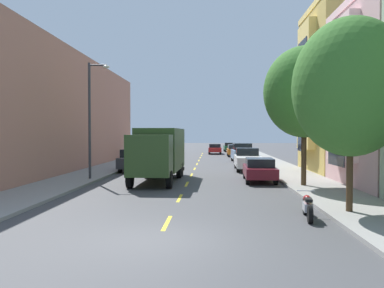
{
  "coord_description": "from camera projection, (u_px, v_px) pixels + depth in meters",
  "views": [
    {
      "loc": [
        1.49,
        -10.89,
        2.94
      ],
      "look_at": [
        -0.61,
        29.45,
        1.85
      ],
      "focal_mm": 37.26,
      "sensor_mm": 36.0,
      "label": 1
    }
  ],
  "objects": [
    {
      "name": "parked_pickup_charcoal",
      "position": [
        137.0,
        160.0,
        31.09
      ],
      "size": [
        2.12,
        5.35,
        1.73
      ],
      "color": "#333338",
      "rests_on": "ground_plane"
    },
    {
      "name": "moving_red_sedan",
      "position": [
        215.0,
        149.0,
        56.65
      ],
      "size": [
        1.8,
        4.5,
        1.43
      ],
      "color": "#AD1E1E",
      "rests_on": "ground_plane"
    },
    {
      "name": "sidewalk_right",
      "position": [
        270.0,
        163.0,
        38.61
      ],
      "size": [
        3.2,
        120.0,
        0.14
      ],
      "primitive_type": "cube",
      "color": "gray",
      "rests_on": "ground_plane"
    },
    {
      "name": "parked_sedan_forest",
      "position": [
        230.0,
        147.0,
        64.12
      ],
      "size": [
        1.87,
        4.53,
        1.43
      ],
      "color": "#194C28",
      "rests_on": "ground_plane"
    },
    {
      "name": "street_tree_second",
      "position": [
        304.0,
        92.0,
        21.34
      ],
      "size": [
        4.35,
        4.35,
        7.47
      ],
      "color": "#47331E",
      "rests_on": "sidewalk_right"
    },
    {
      "name": "parked_pickup_black",
      "position": [
        168.0,
        150.0,
        51.38
      ],
      "size": [
        2.06,
        5.32,
        1.73
      ],
      "color": "black",
      "rests_on": "ground_plane"
    },
    {
      "name": "sidewalk_left",
      "position": [
        126.0,
        162.0,
        39.35
      ],
      "size": [
        3.2,
        120.0,
        0.14
      ],
      "primitive_type": "cube",
      "color": "gray",
      "rests_on": "ground_plane"
    },
    {
      "name": "parked_suv_silver",
      "position": [
        157.0,
        151.0,
        42.73
      ],
      "size": [
        1.96,
        4.81,
        1.93
      ],
      "color": "#B2B5BA",
      "rests_on": "ground_plane"
    },
    {
      "name": "ground_plane",
      "position": [
        198.0,
        162.0,
        40.98
      ],
      "size": [
        160.0,
        160.0,
        0.0
      ],
      "primitive_type": "plane",
      "color": "#424244"
    },
    {
      "name": "parked_wagon_navy",
      "position": [
        174.0,
        147.0,
        60.11
      ],
      "size": [
        1.94,
        4.75,
        1.5
      ],
      "color": "navy",
      "rests_on": "ground_plane"
    },
    {
      "name": "parked_sedan_burgundy",
      "position": [
        259.0,
        169.0,
        24.18
      ],
      "size": [
        1.93,
        4.55,
        1.43
      ],
      "color": "maroon",
      "rests_on": "ground_plane"
    },
    {
      "name": "parked_wagon_orange",
      "position": [
        234.0,
        150.0,
        50.59
      ],
      "size": [
        1.84,
        4.71,
        1.5
      ],
      "color": "orange",
      "rests_on": "ground_plane"
    },
    {
      "name": "apartment_block_opposite",
      "position": [
        21.0,
        112.0,
        31.58
      ],
      "size": [
        10.0,
        36.0,
        9.2
      ],
      "primitive_type": "cube",
      "color": "#B27560",
      "rests_on": "ground_plane"
    },
    {
      "name": "street_lamp",
      "position": [
        92.0,
        112.0,
        24.51
      ],
      "size": [
        1.35,
        0.28,
        7.14
      ],
      "color": "#38383D",
      "rests_on": "sidewalk_left"
    },
    {
      "name": "parked_suv_sky",
      "position": [
        242.0,
        152.0,
        40.72
      ],
      "size": [
        2.09,
        4.86,
        1.93
      ],
      "color": "#7A9EC6",
      "rests_on": "ground_plane"
    },
    {
      "name": "delivery_box_truck",
      "position": [
        159.0,
        151.0,
        24.49
      ],
      "size": [
        2.56,
        8.2,
        3.24
      ],
      "color": "#2D471E",
      "rests_on": "ground_plane"
    },
    {
      "name": "townhouse_third_mustard",
      "position": [
        382.0,
        92.0,
        29.26
      ],
      "size": [
        11.35,
        8.06,
        12.34
      ],
      "color": "tan",
      "rests_on": "ground_plane"
    },
    {
      "name": "parked_pickup_white",
      "position": [
        248.0,
        160.0,
        31.7
      ],
      "size": [
        2.05,
        5.32,
        1.73
      ],
      "color": "silver",
      "rests_on": "ground_plane"
    },
    {
      "name": "lane_centerline_dashes",
      "position": [
        196.0,
        166.0,
        35.49
      ],
      "size": [
        0.14,
        47.2,
        0.01
      ],
      "color": "yellow",
      "rests_on": "ground_plane"
    },
    {
      "name": "street_tree_nearest",
      "position": [
        351.0,
        87.0,
        14.18
      ],
      "size": [
        4.11,
        4.11,
        6.93
      ],
      "color": "#47331E",
      "rests_on": "sidewalk_right"
    },
    {
      "name": "parked_motorcycle",
      "position": [
        308.0,
        207.0,
        13.66
      ],
      "size": [
        0.62,
        2.05,
        0.9
      ],
      "color": "black",
      "rests_on": "ground_plane"
    }
  ]
}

